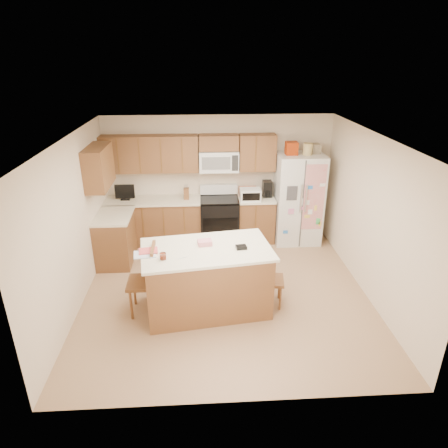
{
  "coord_description": "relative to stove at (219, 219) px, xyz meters",
  "views": [
    {
      "loc": [
        -0.36,
        -5.53,
        3.59
      ],
      "look_at": [
        -0.0,
        0.35,
        1.05
      ],
      "focal_mm": 32.0,
      "sensor_mm": 36.0,
      "label": 1
    }
  ],
  "objects": [
    {
      "name": "room_shell",
      "position": [
        0.0,
        -1.94,
        0.97
      ],
      "size": [
        4.6,
        4.6,
        2.52
      ],
      "color": "beige",
      "rests_on": "ground"
    },
    {
      "name": "windsor_chair_left",
      "position": [
        -1.22,
        -2.39,
        0.03
      ],
      "size": [
        0.45,
        0.47,
        1.07
      ],
      "color": "brown",
      "rests_on": "ground"
    },
    {
      "name": "refrigerator",
      "position": [
        1.57,
        -0.06,
        0.45
      ],
      "size": [
        0.9,
        0.79,
        2.04
      ],
      "color": "white",
      "rests_on": "ground"
    },
    {
      "name": "stove",
      "position": [
        0.0,
        0.0,
        0.0
      ],
      "size": [
        0.76,
        0.65,
        1.13
      ],
      "color": "black",
      "rests_on": "ground"
    },
    {
      "name": "windsor_chair_right",
      "position": [
        0.65,
        -2.32,
        -0.05
      ],
      "size": [
        0.42,
        0.44,
        0.9
      ],
      "color": "brown",
      "rests_on": "ground"
    },
    {
      "name": "cabinetry",
      "position": [
        -0.98,
        -0.15,
        0.44
      ],
      "size": [
        3.36,
        1.56,
        2.15
      ],
      "color": "brown",
      "rests_on": "ground"
    },
    {
      "name": "windsor_chair_back",
      "position": [
        -0.37,
        -1.62,
        -0.06
      ],
      "size": [
        0.39,
        0.38,
        0.88
      ],
      "color": "brown",
      "rests_on": "ground"
    },
    {
      "name": "ground",
      "position": [
        0.0,
        -1.94,
        -0.47
      ],
      "size": [
        4.5,
        4.5,
        0.0
      ],
      "primitive_type": "plane",
      "color": "#A4754D",
      "rests_on": "ground"
    },
    {
      "name": "island",
      "position": [
        -0.3,
        -2.37,
        0.04
      ],
      "size": [
        2.01,
        1.32,
        1.1
      ],
      "color": "brown",
      "rests_on": "ground"
    }
  ]
}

